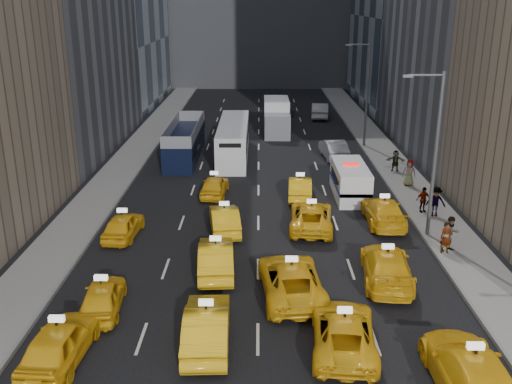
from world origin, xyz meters
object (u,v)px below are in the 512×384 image
(double_decker, at_px, (185,141))
(box_truck, at_px, (277,117))
(nypd_van, at_px, (350,181))
(city_bus, at_px, (233,140))
(pedestrian_0, at_px, (446,238))

(double_decker, bearing_deg, box_truck, 47.94)
(nypd_van, bearing_deg, box_truck, 100.88)
(double_decker, distance_m, city_bus, 3.97)
(pedestrian_0, bearing_deg, box_truck, 109.02)
(city_bus, xyz_separation_m, pedestrian_0, (11.58, -19.06, -0.44))
(double_decker, xyz_separation_m, pedestrian_0, (15.53, -18.73, -0.47))
(double_decker, bearing_deg, nypd_van, -40.39)
(double_decker, relative_size, pedestrian_0, 6.16)
(nypd_van, relative_size, box_truck, 0.76)
(box_truck, height_order, pedestrian_0, box_truck)
(box_truck, bearing_deg, pedestrian_0, -77.32)
(nypd_van, relative_size, pedestrian_0, 3.28)
(double_decker, height_order, city_bus, double_decker)
(nypd_van, height_order, pedestrian_0, nypd_van)
(double_decker, height_order, box_truck, box_truck)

